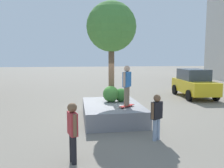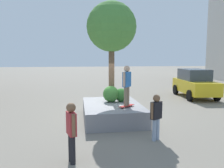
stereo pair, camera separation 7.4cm
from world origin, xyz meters
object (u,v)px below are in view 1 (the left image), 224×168
at_px(planter_ledge, 112,111).
at_px(pedestrian_crossing, 157,114).
at_px(plaza_tree, 111,27).
at_px(skateboard, 127,106).
at_px(skateboarder, 127,83).
at_px(taxi_cab, 194,83).
at_px(passerby_with_bag, 73,129).

xyz_separation_m(planter_ledge, pedestrian_crossing, (2.84, 1.07, 0.55)).
height_order(planter_ledge, plaza_tree, plaza_tree).
height_order(skateboard, skateboarder, skateboarder).
distance_m(taxi_cab, passerby_with_bag, 12.07).
relative_size(plaza_tree, pedestrian_crossing, 3.02).
bearing_deg(plaza_tree, skateboarder, 13.04).
bearing_deg(planter_ledge, skateboarder, 32.24).
xyz_separation_m(plaza_tree, skateboard, (1.69, 0.39, -3.44)).
bearing_deg(skateboarder, plaza_tree, -166.96).
relative_size(skateboarder, taxi_cab, 0.38).
bearing_deg(skateboard, passerby_with_bag, -33.59).
bearing_deg(plaza_tree, passerby_with_bag, -19.78).
bearing_deg(plaza_tree, taxi_cab, 120.74).
bearing_deg(planter_ledge, taxi_cab, 125.80).
bearing_deg(skateboard, planter_ledge, -147.76).
relative_size(taxi_cab, passerby_with_bag, 2.72).
relative_size(planter_ledge, taxi_cab, 0.84).
bearing_deg(skateboard, pedestrian_crossing, 15.52).
bearing_deg(pedestrian_crossing, skateboard, -164.48).
distance_m(skateboard, pedestrian_crossing, 2.13).
bearing_deg(passerby_with_bag, skateboarder, 146.41).
relative_size(skateboard, skateboarder, 0.45).
height_order(planter_ledge, taxi_cab, taxi_cab).
height_order(plaza_tree, taxi_cab, plaza_tree).
xyz_separation_m(plaza_tree, pedestrian_crossing, (3.74, 0.96, -3.30)).
xyz_separation_m(skateboarder, taxi_cab, (-5.53, 6.06, -0.74)).
relative_size(planter_ledge, pedestrian_crossing, 2.37).
distance_m(plaza_tree, skateboarder, 3.01).
bearing_deg(skateboard, skateboarder, -90.00).
relative_size(passerby_with_bag, pedestrian_crossing, 1.04).
height_order(passerby_with_bag, pedestrian_crossing, passerby_with_bag).
distance_m(skateboard, taxi_cab, 8.20).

